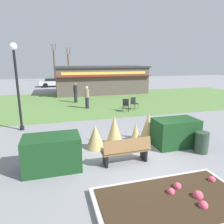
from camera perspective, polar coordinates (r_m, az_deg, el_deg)
The scene contains 21 objects.
ground_plane at distance 7.88m, azimuth 6.09°, elevation -12.63°, with size 80.00×80.00×0.00m, color gray.
lawn_patch at distance 18.57m, azimuth -7.25°, elevation 2.82°, with size 36.00×12.00×0.01m, color #5B8442.
flower_bed at distance 5.82m, azimuth 16.72°, elevation -22.68°, with size 3.84×2.15×0.32m.
park_bench at distance 7.32m, azimuth 3.87°, elevation -10.54°, with size 1.72×0.58×0.95m.
hedge_left at distance 7.19m, azimuth -16.19°, elevation -10.79°, with size 1.83×1.10×1.14m, color #19421E.
hedge_right at distance 9.14m, azimuth 17.05°, elevation -5.44°, with size 1.80×1.10×1.16m, color #19421E.
ornamental_grass_behind_left at distance 8.53m, azimuth -4.62°, elevation -6.86°, with size 0.79×0.79×0.99m, color tan.
ornamental_grass_behind_right at distance 9.48m, azimuth 9.99°, elevation -4.00°, with size 0.77×0.77×1.27m, color tan.
ornamental_grass_behind_center at distance 8.90m, azimuth 6.54°, elevation -5.97°, with size 0.53×0.53×1.00m, color tan.
ornamental_grass_behind_far at distance 8.82m, azimuth 0.66°, elevation -5.15°, with size 0.76×0.76×1.27m, color tan.
lamppost_mid at distance 11.37m, azimuth -24.87°, elevation 8.73°, with size 0.36×0.36×4.37m.
trash_bin at distance 8.88m, azimuth 23.51°, elevation -7.70°, with size 0.52×0.52×0.83m, color #2D4233.
food_kiosk at distance 23.96m, azimuth -3.25°, elevation 8.99°, with size 10.17×5.31×3.00m.
cafe_chair_west at distance 14.81m, azimuth 3.81°, elevation 2.18°, with size 0.55×0.55×0.89m.
cafe_chair_east at distance 15.51m, azimuth 6.07°, elevation 2.66°, with size 0.54×0.54×0.89m.
person_strolling at distance 15.82m, azimuth -6.92°, elevation 4.08°, with size 0.34×0.34×1.69m.
person_standing at distance 18.29m, azimuth -10.04°, elevation 5.28°, with size 0.34×0.34×1.69m.
parked_car_west_slot at distance 30.86m, azimuth -15.53°, elevation 7.96°, with size 4.21×2.07×1.20m.
parked_car_center_slot at distance 31.39m, azimuth -5.33°, elevation 8.49°, with size 4.20×2.07×1.20m.
tree_left_bg at distance 37.79m, azimuth -11.91°, elevation 12.06°, with size 0.91×0.96×5.86m.
tree_right_bg at distance 37.70m, azimuth -15.60°, elevation 12.29°, with size 0.91×0.96×6.43m.
Camera 1 is at (-2.71, -6.52, 3.49)m, focal length 33.12 mm.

